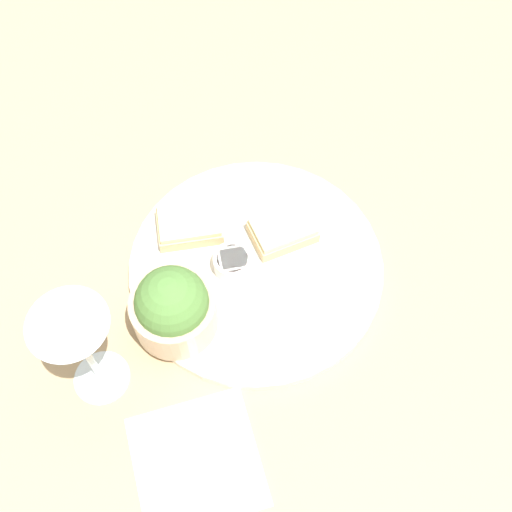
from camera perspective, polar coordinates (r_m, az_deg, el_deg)
name	(u,v)px	position (r m, az deg, el deg)	size (l,w,h in m)	color
ground_plane	(256,269)	(0.83, 0.00, -1.15)	(4.00, 4.00, 0.00)	tan
dinner_plate	(256,266)	(0.82, 0.00, -0.92)	(0.32, 0.32, 0.01)	silver
salad_bowl	(173,307)	(0.75, -7.38, -4.54)	(0.10, 0.10, 0.10)	tan
sauce_ramekin	(233,262)	(0.80, -2.09, -0.56)	(0.05, 0.05, 0.03)	white
cheese_toast_near	(283,230)	(0.83, 2.39, 2.30)	(0.10, 0.09, 0.03)	#D1B27F
cheese_toast_far	(189,225)	(0.84, -5.93, 2.79)	(0.10, 0.08, 0.03)	#D1B27F
wine_glass	(78,341)	(0.69, -15.52, -7.29)	(0.08, 0.08, 0.16)	silver
napkin	(196,461)	(0.75, -5.32, -17.71)	(0.18, 0.18, 0.01)	white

